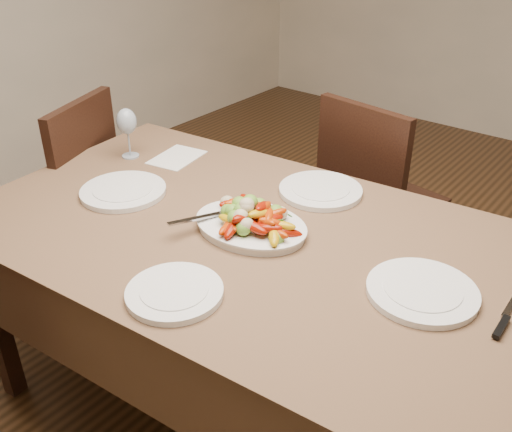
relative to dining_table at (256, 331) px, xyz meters
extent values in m
plane|color=#3C2512|center=(0.17, 0.25, -0.38)|extent=(6.00, 6.00, 0.00)
cube|color=brown|center=(0.00, 0.00, 0.00)|extent=(1.93, 1.21, 0.76)
ellipsoid|color=white|center=(-0.02, 0.00, 0.39)|extent=(0.37, 0.29, 0.02)
cylinder|color=white|center=(-0.52, -0.08, 0.39)|extent=(0.29, 0.29, 0.02)
cylinder|color=white|center=(0.52, 0.03, 0.39)|extent=(0.28, 0.28, 0.02)
cylinder|color=white|center=(0.00, 0.35, 0.39)|extent=(0.28, 0.28, 0.02)
cylinder|color=white|center=(0.03, -0.36, 0.39)|extent=(0.25, 0.25, 0.02)
cube|color=silver|center=(-0.59, 0.25, 0.38)|extent=(0.19, 0.23, 0.00)
camera|label=1|loc=(0.91, -1.14, 1.27)|focal=40.00mm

